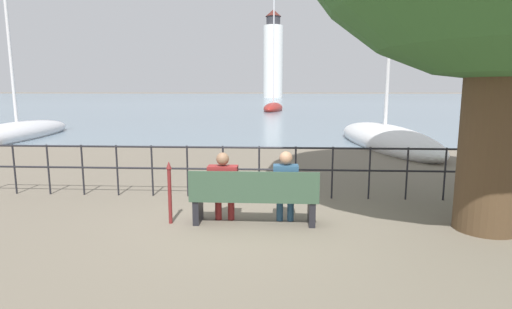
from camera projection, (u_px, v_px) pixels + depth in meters
ground_plane at (254, 223)px, 6.53m from camera, size 1000.00×1000.00×0.00m
harbor_water at (278, 96)px, 162.95m from camera, size 600.00×300.00×0.01m
park_bench at (254, 198)px, 6.40m from camera, size 2.05×0.45×0.90m
seated_person_left at (223, 184)px, 6.47m from camera, size 0.48×0.35×1.17m
seated_person_right at (286, 184)px, 6.41m from camera, size 0.40×0.35×1.20m
promenade_railing at (259, 164)px, 8.00m from camera, size 11.73×0.04×1.05m
closed_umbrella at (170, 189)px, 6.44m from camera, size 0.09×0.09×1.03m
sailboat_0 at (273, 108)px, 43.34m from camera, size 2.66×7.58×12.75m
sailboat_2 at (18, 133)px, 18.07m from camera, size 2.69×9.10×6.93m
sailboat_3 at (384, 139)px, 15.67m from camera, size 3.15×8.89×10.48m
harbor_lighthouse at (273, 57)px, 123.46m from camera, size 6.03×6.03×26.64m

